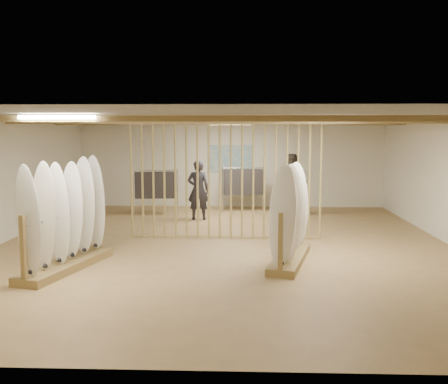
{
  "coord_description": "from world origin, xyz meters",
  "views": [
    {
      "loc": [
        0.43,
        -11.28,
        2.55
      ],
      "look_at": [
        0.0,
        0.0,
        1.2
      ],
      "focal_mm": 42.0,
      "sensor_mm": 36.0,
      "label": 1
    }
  ],
  "objects_px": {
    "shopper_a": "(198,186)",
    "rack_left": "(66,233)",
    "rack_right": "(290,229)",
    "clothing_rack_a": "(156,185)",
    "shopper_b": "(293,181)",
    "clothing_rack_b": "(243,182)"
  },
  "relations": [
    {
      "from": "shopper_a",
      "to": "rack_left",
      "type": "bearing_deg",
      "value": 72.35
    },
    {
      "from": "rack_left",
      "to": "rack_right",
      "type": "height_order",
      "value": "rack_left"
    },
    {
      "from": "rack_left",
      "to": "clothing_rack_a",
      "type": "xyz_separation_m",
      "value": [
        0.6,
        6.24,
        0.22
      ]
    },
    {
      "from": "rack_right",
      "to": "clothing_rack_a",
      "type": "xyz_separation_m",
      "value": [
        -3.53,
        5.55,
        0.25
      ]
    },
    {
      "from": "shopper_a",
      "to": "shopper_b",
      "type": "height_order",
      "value": "shopper_b"
    },
    {
      "from": "rack_right",
      "to": "clothing_rack_a",
      "type": "relative_size",
      "value": 1.73
    },
    {
      "from": "clothing_rack_a",
      "to": "shopper_b",
      "type": "distance_m",
      "value": 4.1
    },
    {
      "from": "shopper_b",
      "to": "shopper_a",
      "type": "bearing_deg",
      "value": -147.85
    },
    {
      "from": "rack_left",
      "to": "clothing_rack_a",
      "type": "distance_m",
      "value": 6.27
    },
    {
      "from": "clothing_rack_b",
      "to": "shopper_a",
      "type": "bearing_deg",
      "value": -133.89
    },
    {
      "from": "rack_left",
      "to": "shopper_a",
      "type": "distance_m",
      "value": 5.8
    },
    {
      "from": "rack_right",
      "to": "shopper_b",
      "type": "height_order",
      "value": "shopper_b"
    },
    {
      "from": "clothing_rack_b",
      "to": "shopper_a",
      "type": "xyz_separation_m",
      "value": [
        -1.27,
        -1.65,
        0.05
      ]
    },
    {
      "from": "shopper_a",
      "to": "shopper_b",
      "type": "distance_m",
      "value": 2.86
    },
    {
      "from": "rack_left",
      "to": "clothing_rack_b",
      "type": "xyz_separation_m",
      "value": [
        3.22,
        7.11,
        0.23
      ]
    },
    {
      "from": "rack_right",
      "to": "shopper_a",
      "type": "height_order",
      "value": "shopper_a"
    },
    {
      "from": "clothing_rack_a",
      "to": "clothing_rack_b",
      "type": "distance_m",
      "value": 2.76
    },
    {
      "from": "rack_left",
      "to": "shopper_b",
      "type": "height_order",
      "value": "shopper_b"
    },
    {
      "from": "clothing_rack_a",
      "to": "shopper_a",
      "type": "height_order",
      "value": "shopper_a"
    },
    {
      "from": "shopper_b",
      "to": "clothing_rack_a",
      "type": "bearing_deg",
      "value": -163.79
    },
    {
      "from": "shopper_b",
      "to": "rack_right",
      "type": "bearing_deg",
      "value": -79.76
    },
    {
      "from": "rack_right",
      "to": "shopper_a",
      "type": "bearing_deg",
      "value": 128.04
    }
  ]
}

